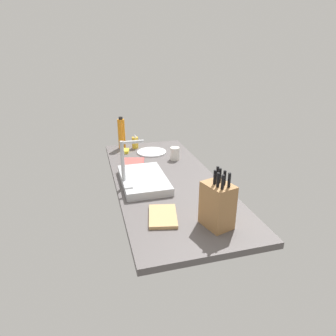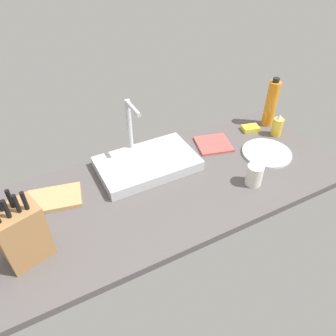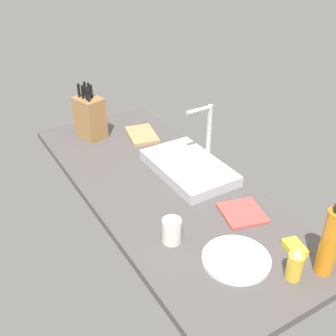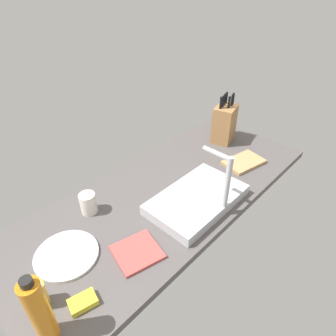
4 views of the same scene
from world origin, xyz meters
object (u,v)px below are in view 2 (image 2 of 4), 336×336
(dinner_plate, at_px, (267,153))
(faucet, at_px, (131,126))
(sink_basin, at_px, (147,163))
(soap_bottle, at_px, (277,126))
(cutting_board, at_px, (55,199))
(water_bottle, at_px, (271,103))
(dish_sponge, at_px, (250,128))
(coffee_mug, at_px, (254,175))
(knife_block, at_px, (22,234))
(dish_towel, at_px, (213,144))

(dinner_plate, bearing_deg, faucet, 153.90)
(sink_basin, distance_m, soap_bottle, 0.74)
(cutting_board, xyz_separation_m, dinner_plate, (1.02, -0.16, -0.00))
(sink_basin, bearing_deg, water_bottle, 3.12)
(water_bottle, bearing_deg, soap_bottle, -106.37)
(soap_bottle, bearing_deg, water_bottle, 73.63)
(dish_sponge, bearing_deg, coffee_mug, -127.47)
(knife_block, height_order, dish_sponge, knife_block)
(soap_bottle, bearing_deg, dish_sponge, 131.83)
(sink_basin, height_order, cutting_board, sink_basin)
(soap_bottle, distance_m, coffee_mug, 0.44)
(faucet, xyz_separation_m, soap_bottle, (0.76, -0.18, -0.12))
(knife_block, bearing_deg, coffee_mug, -19.87)
(faucet, distance_m, dish_towel, 0.45)
(faucet, distance_m, soap_bottle, 0.79)
(water_bottle, bearing_deg, sink_basin, -176.88)
(knife_block, distance_m, dinner_plate, 1.16)
(dish_towel, bearing_deg, knife_block, -164.75)
(cutting_board, relative_size, dish_sponge, 2.44)
(sink_basin, relative_size, coffee_mug, 4.68)
(cutting_board, relative_size, coffee_mug, 2.24)
(faucet, distance_m, dish_sponge, 0.70)
(soap_bottle, height_order, water_bottle, water_bottle)
(sink_basin, height_order, water_bottle, water_bottle)
(coffee_mug, bearing_deg, knife_block, 175.87)
(dinner_plate, relative_size, coffee_mug, 2.48)
(dish_towel, bearing_deg, faucet, 165.45)
(cutting_board, xyz_separation_m, dish_towel, (0.82, 0.02, -0.00))
(sink_basin, relative_size, faucet, 1.52)
(faucet, height_order, knife_block, faucet)
(sink_basin, distance_m, dish_sponge, 0.65)
(faucet, height_order, soap_bottle, faucet)
(sink_basin, xyz_separation_m, dinner_plate, (0.58, -0.18, -0.02))
(cutting_board, bearing_deg, knife_block, -120.22)
(cutting_board, bearing_deg, dinner_plate, -9.17)
(faucet, height_order, dish_sponge, faucet)
(sink_basin, bearing_deg, coffee_mug, -40.83)
(faucet, distance_m, coffee_mug, 0.60)
(cutting_board, distance_m, dinner_plate, 1.03)
(water_bottle, bearing_deg, coffee_mug, -137.51)
(water_bottle, bearing_deg, dish_sponge, -176.58)
(cutting_board, bearing_deg, faucet, 17.43)
(coffee_mug, bearing_deg, cutting_board, 159.36)
(cutting_board, relative_size, water_bottle, 0.79)
(soap_bottle, bearing_deg, dinner_plate, -145.08)
(cutting_board, bearing_deg, coffee_mug, -20.64)
(cutting_board, relative_size, dinner_plate, 0.90)
(cutting_board, distance_m, dish_sponge, 1.09)
(soap_bottle, xyz_separation_m, dinner_plate, (-0.16, -0.11, -0.05))
(faucet, relative_size, coffee_mug, 3.08)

